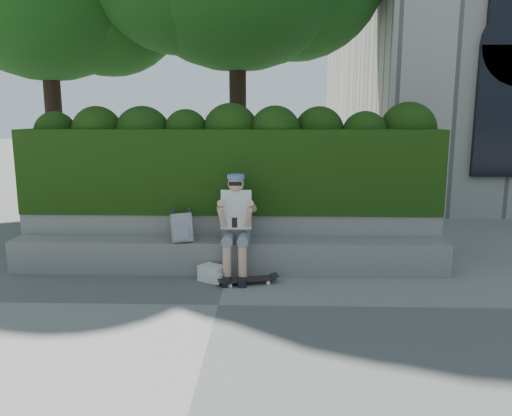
{
  "coord_description": "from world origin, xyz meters",
  "views": [
    {
      "loc": [
        0.6,
        -5.41,
        2.14
      ],
      "look_at": [
        0.4,
        1.0,
        0.95
      ],
      "focal_mm": 35.0,
      "sensor_mm": 36.0,
      "label": 1
    }
  ],
  "objects_px": {
    "skateboard": "(248,280)",
    "backpack_plaid": "(182,228)",
    "person": "(236,222)",
    "backpack_ground": "(212,273)"
  },
  "relations": [
    {
      "from": "skateboard",
      "to": "backpack_plaid",
      "type": "relative_size",
      "value": 1.87
    },
    {
      "from": "skateboard",
      "to": "backpack_plaid",
      "type": "bearing_deg",
      "value": 139.88
    },
    {
      "from": "person",
      "to": "backpack_plaid",
      "type": "height_order",
      "value": "person"
    },
    {
      "from": "person",
      "to": "skateboard",
      "type": "height_order",
      "value": "person"
    },
    {
      "from": "backpack_plaid",
      "to": "backpack_ground",
      "type": "distance_m",
      "value": 0.76
    },
    {
      "from": "person",
      "to": "backpack_ground",
      "type": "xyz_separation_m",
      "value": [
        -0.3,
        -0.23,
        -0.65
      ]
    },
    {
      "from": "backpack_plaid",
      "to": "backpack_ground",
      "type": "bearing_deg",
      "value": -58.1
    },
    {
      "from": "person",
      "to": "backpack_ground",
      "type": "relative_size",
      "value": 4.29
    },
    {
      "from": "skateboard",
      "to": "backpack_ground",
      "type": "distance_m",
      "value": 0.49
    },
    {
      "from": "person",
      "to": "backpack_plaid",
      "type": "relative_size",
      "value": 3.54
    }
  ]
}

